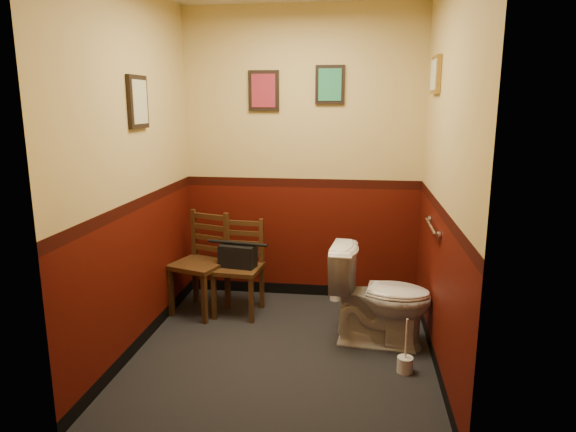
% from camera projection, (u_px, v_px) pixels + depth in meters
% --- Properties ---
extents(floor, '(2.20, 2.40, 0.00)m').
position_uv_depth(floor, '(284.00, 352.00, 3.89)').
color(floor, black).
rests_on(floor, ground).
extents(wall_back, '(2.20, 0.00, 2.70)m').
position_uv_depth(wall_back, '(302.00, 157.00, 4.75)').
color(wall_back, '#420C06').
rests_on(wall_back, ground).
extents(wall_front, '(2.20, 0.00, 2.70)m').
position_uv_depth(wall_front, '(247.00, 210.00, 2.43)').
color(wall_front, '#420C06').
rests_on(wall_front, ground).
extents(wall_left, '(0.00, 2.40, 2.70)m').
position_uv_depth(wall_left, '(134.00, 172.00, 3.74)').
color(wall_left, '#420C06').
rests_on(wall_left, ground).
extents(wall_right, '(0.00, 2.40, 2.70)m').
position_uv_depth(wall_right, '(445.00, 178.00, 3.45)').
color(wall_right, '#420C06').
rests_on(wall_right, ground).
extents(grab_bar, '(0.05, 0.56, 0.06)m').
position_uv_depth(grab_bar, '(432.00, 227.00, 3.78)').
color(grab_bar, silver).
rests_on(grab_bar, wall_right).
extents(framed_print_back_a, '(0.28, 0.04, 0.36)m').
position_uv_depth(framed_print_back_a, '(264.00, 91.00, 4.65)').
color(framed_print_back_a, black).
rests_on(framed_print_back_a, wall_back).
extents(framed_print_back_b, '(0.26, 0.04, 0.34)m').
position_uv_depth(framed_print_back_b, '(330.00, 85.00, 4.56)').
color(framed_print_back_b, black).
rests_on(framed_print_back_b, wall_back).
extents(framed_print_left, '(0.04, 0.30, 0.38)m').
position_uv_depth(framed_print_left, '(138.00, 102.00, 3.72)').
color(framed_print_left, black).
rests_on(framed_print_left, wall_left).
extents(framed_print_right, '(0.04, 0.34, 0.28)m').
position_uv_depth(framed_print_right, '(436.00, 75.00, 3.88)').
color(framed_print_right, olive).
rests_on(framed_print_right, wall_right).
extents(toilet, '(0.82, 0.52, 0.77)m').
position_uv_depth(toilet, '(380.00, 297.00, 3.95)').
color(toilet, white).
rests_on(toilet, floor).
extents(toilet_brush, '(0.11, 0.11, 0.40)m').
position_uv_depth(toilet_brush, '(405.00, 363.00, 3.58)').
color(toilet_brush, silver).
rests_on(toilet_brush, floor).
extents(chair_left, '(0.53, 0.53, 0.89)m').
position_uv_depth(chair_left, '(201.00, 263.00, 4.56)').
color(chair_left, '#4C2E17').
rests_on(chair_left, floor).
extents(chair_right, '(0.42, 0.42, 0.84)m').
position_uv_depth(chair_right, '(239.00, 267.00, 4.54)').
color(chair_right, '#4C2E17').
rests_on(chair_right, floor).
extents(handbag, '(0.33, 0.20, 0.23)m').
position_uv_depth(handbag, '(238.00, 256.00, 4.48)').
color(handbag, black).
rests_on(handbag, chair_right).
extents(tp_stack, '(0.22, 0.12, 0.19)m').
position_uv_depth(tp_stack, '(342.00, 292.00, 4.88)').
color(tp_stack, silver).
rests_on(tp_stack, floor).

